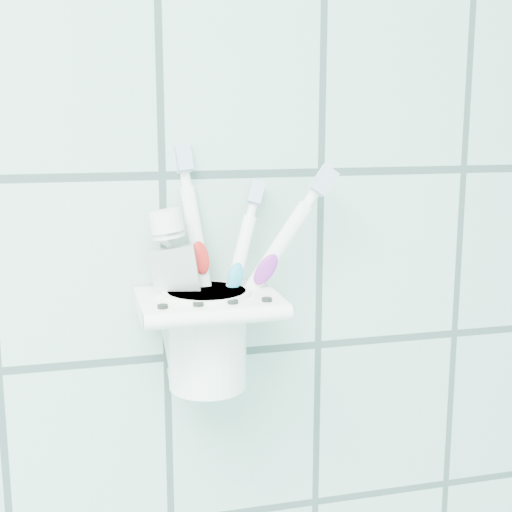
{
  "coord_description": "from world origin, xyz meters",
  "views": [
    {
      "loc": [
        0.53,
        0.56,
        1.48
      ],
      "look_at": [
        0.67,
        1.1,
        1.36
      ],
      "focal_mm": 50.0,
      "sensor_mm": 36.0,
      "label": 1
    }
  ],
  "objects": [
    {
      "name": "holder_bracket",
      "position": [
        0.64,
        1.15,
        1.31
      ],
      "size": [
        0.12,
        0.1,
        0.04
      ],
      "color": "white",
      "rests_on": "wall_back"
    },
    {
      "name": "cup",
      "position": [
        0.64,
        1.16,
        1.28
      ],
      "size": [
        0.08,
        0.08,
        0.09
      ],
      "color": "white",
      "rests_on": "holder_bracket"
    },
    {
      "name": "toothbrush_pink",
      "position": [
        0.65,
        1.15,
        1.35
      ],
      "size": [
        0.03,
        0.06,
        0.21
      ],
      "rotation": [
        -0.27,
        -0.09,
        0.08
      ],
      "color": "white",
      "rests_on": "cup"
    },
    {
      "name": "toothbrush_blue",
      "position": [
        0.64,
        1.14,
        1.34
      ],
      "size": [
        0.06,
        0.05,
        0.18
      ],
      "rotation": [
        -0.34,
        0.25,
        -0.26
      ],
      "color": "white",
      "rests_on": "cup"
    },
    {
      "name": "toothbrush_orange",
      "position": [
        0.63,
        1.17,
        1.36
      ],
      "size": [
        0.12,
        0.02,
        0.21
      ],
      "rotation": [
        -0.08,
        0.6,
        -0.17
      ],
      "color": "white",
      "rests_on": "cup"
    },
    {
      "name": "toothpaste_tube",
      "position": [
        0.62,
        1.16,
        1.33
      ],
      "size": [
        0.06,
        0.04,
        0.16
      ],
      "rotation": [
        -0.02,
        -0.15,
        -0.2
      ],
      "color": "silver",
      "rests_on": "cup"
    }
  ]
}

